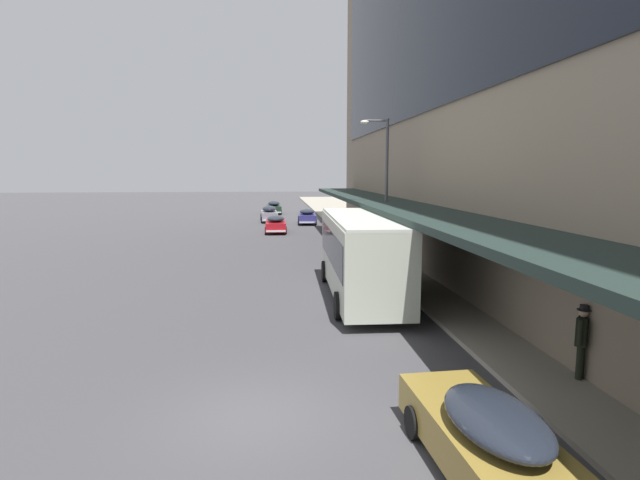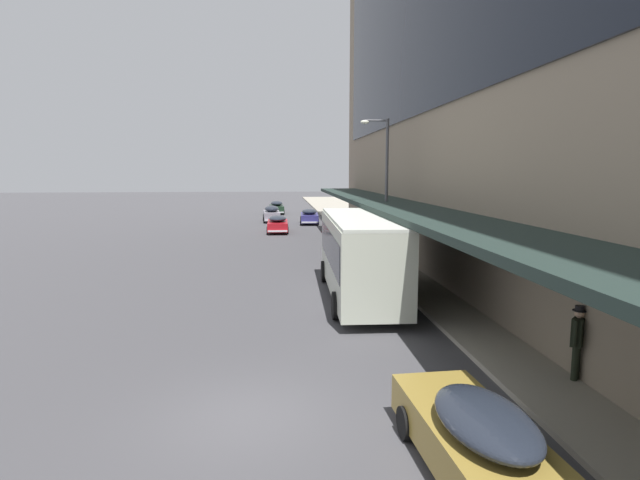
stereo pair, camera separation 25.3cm
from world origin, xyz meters
TOP-DOWN VIEW (x-y plane):
  - ground at (0.00, 0.00)m, footprint 240.00×240.00m
  - transit_bus_kerbside_front at (4.01, 9.85)m, footprint 2.92×9.56m
  - sedan_second_near at (0.77, 32.86)m, footprint 1.87×4.83m
  - sedan_lead_mid at (0.18, 42.30)m, footprint 1.91×5.01m
  - sedan_oncoming_rear at (3.97, -2.54)m, footprint 1.97×4.97m
  - sedan_second_mid at (0.74, 51.95)m, footprint 1.92×4.96m
  - sedan_far_back at (3.98, 39.66)m, footprint 1.99×4.71m
  - pedestrian_at_kerb at (7.89, 0.97)m, footprint 0.47×0.46m
  - street_lamp at (6.28, 15.81)m, footprint 1.50×0.28m
  - fire_hydrant at (6.60, 13.16)m, footprint 0.20×0.40m

SIDE VIEW (x-z plane):
  - ground at x=0.00m, z-range 0.00..0.00m
  - fire_hydrant at x=6.60m, z-range 0.14..0.84m
  - sedan_oncoming_rear at x=3.97m, z-range 0.00..1.46m
  - sedan_second_near at x=0.77m, z-range 0.00..1.47m
  - sedan_far_back at x=3.98m, z-range 0.00..1.51m
  - sedan_second_mid at x=0.74m, z-range -0.01..1.60m
  - sedan_lead_mid at x=0.18m, z-range -0.02..1.66m
  - pedestrian_at_kerb at x=7.89m, z-range 0.25..2.11m
  - transit_bus_kerbside_front at x=4.01m, z-range 0.25..3.65m
  - street_lamp at x=6.28m, z-range 0.73..8.50m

